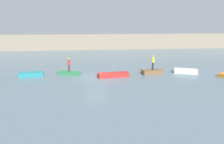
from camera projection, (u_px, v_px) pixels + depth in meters
name	position (u px, v px, depth m)	size (l,w,h in m)	color
ground_plane	(96.00, 78.00, 26.71)	(120.00, 120.00, 0.00)	slate
embankment_wall	(91.00, 42.00, 51.89)	(80.00, 1.20, 3.54)	gray
rowboat_teal	(31.00, 74.00, 27.37)	(2.82, 1.12, 0.52)	teal
rowboat_green	(69.00, 73.00, 28.39)	(2.81, 0.93, 0.40)	#2D7F47
rowboat_red	(113.00, 75.00, 27.21)	(3.71, 1.24, 0.48)	red
rowboat_brown	(152.00, 72.00, 28.72)	(2.70, 1.09, 0.52)	brown
rowboat_white	(186.00, 71.00, 29.04)	(2.85, 1.21, 0.55)	white
person_red_shirt	(69.00, 64.00, 28.13)	(0.32, 0.32, 1.73)	#38332D
person_hiviz_shirt	(153.00, 62.00, 28.44)	(0.32, 0.32, 1.84)	#232838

